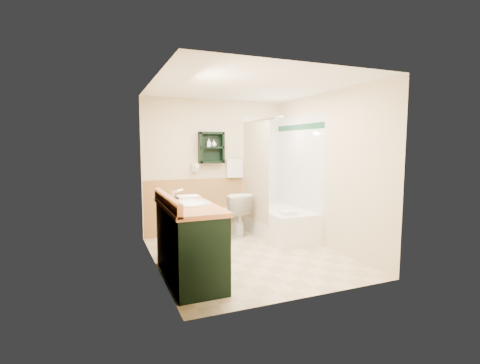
% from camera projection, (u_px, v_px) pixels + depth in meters
% --- Properties ---
extents(floor, '(3.00, 3.00, 0.00)m').
position_uv_depth(floor, '(248.00, 256.00, 5.03)').
color(floor, beige).
rests_on(floor, ground).
extents(back_wall, '(2.60, 0.04, 2.40)m').
position_uv_depth(back_wall, '(215.00, 167.00, 6.30)').
color(back_wall, '#FDF1C6').
rests_on(back_wall, ground).
extents(left_wall, '(0.04, 3.00, 2.40)m').
position_uv_depth(left_wall, '(153.00, 176.00, 4.40)').
color(left_wall, '#FDF1C6').
rests_on(left_wall, ground).
extents(right_wall, '(0.04, 3.00, 2.40)m').
position_uv_depth(right_wall, '(326.00, 171.00, 5.40)').
color(right_wall, '#FDF1C6').
rests_on(right_wall, ground).
extents(ceiling, '(2.60, 3.00, 0.04)m').
position_uv_depth(ceiling, '(249.00, 85.00, 4.77)').
color(ceiling, white).
rests_on(ceiling, back_wall).
extents(wainscot_left, '(2.98, 2.98, 1.00)m').
position_uv_depth(wainscot_left, '(158.00, 230.00, 4.49)').
color(wainscot_left, tan).
rests_on(wainscot_left, left_wall).
extents(wainscot_back, '(2.58, 2.58, 1.00)m').
position_uv_depth(wainscot_back, '(216.00, 205.00, 6.34)').
color(wainscot_back, tan).
rests_on(wainscot_back, back_wall).
extents(mirror_frame, '(1.30, 1.30, 1.00)m').
position_uv_depth(mirror_frame, '(165.00, 154.00, 3.88)').
color(mirror_frame, brown).
rests_on(mirror_frame, left_wall).
extents(mirror_glass, '(1.20, 1.20, 0.90)m').
position_uv_depth(mirror_glass, '(165.00, 154.00, 3.88)').
color(mirror_glass, white).
rests_on(mirror_glass, left_wall).
extents(tile_right, '(1.50, 1.50, 2.10)m').
position_uv_depth(tile_right, '(298.00, 176.00, 6.09)').
color(tile_right, white).
rests_on(tile_right, right_wall).
extents(tile_back, '(0.95, 0.95, 2.10)m').
position_uv_depth(tile_back, '(267.00, 174.00, 6.66)').
color(tile_back, white).
rests_on(tile_back, back_wall).
extents(tile_accent, '(1.50, 1.50, 0.10)m').
position_uv_depth(tile_accent, '(299.00, 127.00, 5.99)').
color(tile_accent, '#14472E').
rests_on(tile_accent, right_wall).
extents(wall_shelf, '(0.45, 0.15, 0.55)m').
position_uv_depth(wall_shelf, '(211.00, 148.00, 6.12)').
color(wall_shelf, black).
rests_on(wall_shelf, back_wall).
extents(hair_dryer, '(0.10, 0.24, 0.18)m').
position_uv_depth(hair_dryer, '(195.00, 168.00, 6.06)').
color(hair_dryer, silver).
rests_on(hair_dryer, back_wall).
extents(towel_bar, '(0.40, 0.06, 0.40)m').
position_uv_depth(towel_bar, '(234.00, 158.00, 6.35)').
color(towel_bar, silver).
rests_on(towel_bar, back_wall).
extents(curtain_rod, '(0.03, 1.60, 0.03)m').
position_uv_depth(curtain_rod, '(260.00, 120.00, 5.70)').
color(curtain_rod, silver).
rests_on(curtain_rod, back_wall).
extents(shower_curtain, '(1.05, 1.05, 1.70)m').
position_uv_depth(shower_curtain, '(255.00, 171.00, 5.95)').
color(shower_curtain, beige).
rests_on(shower_curtain, curtain_rod).
extents(vanity, '(0.59, 1.42, 0.90)m').
position_uv_depth(vanity, '(189.00, 241.00, 4.14)').
color(vanity, black).
rests_on(vanity, ground).
extents(bathtub, '(0.75, 1.50, 0.50)m').
position_uv_depth(bathtub, '(280.00, 223.00, 6.05)').
color(bathtub, white).
rests_on(bathtub, ground).
extents(toilet, '(0.51, 0.81, 0.76)m').
position_uv_depth(toilet, '(232.00, 214.00, 6.16)').
color(toilet, white).
rests_on(toilet, ground).
extents(counter_towel, '(0.27, 0.21, 0.04)m').
position_uv_depth(counter_towel, '(188.00, 197.00, 4.51)').
color(counter_towel, silver).
rests_on(counter_towel, vanity).
extents(vanity_book, '(0.18, 0.07, 0.25)m').
position_uv_depth(vanity_book, '(166.00, 189.00, 4.48)').
color(vanity_book, black).
rests_on(vanity_book, vanity).
extents(tub_towel, '(0.23, 0.19, 0.07)m').
position_uv_depth(tub_towel, '(288.00, 213.00, 5.46)').
color(tub_towel, silver).
rests_on(tub_towel, bathtub).
extents(soap_bottle_a, '(0.08, 0.15, 0.06)m').
position_uv_depth(soap_bottle_a, '(209.00, 145.00, 6.09)').
color(soap_bottle_a, white).
rests_on(soap_bottle_a, wall_shelf).
extents(soap_bottle_b, '(0.10, 0.12, 0.09)m').
position_uv_depth(soap_bottle_b, '(214.00, 144.00, 6.12)').
color(soap_bottle_b, white).
rests_on(soap_bottle_b, wall_shelf).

